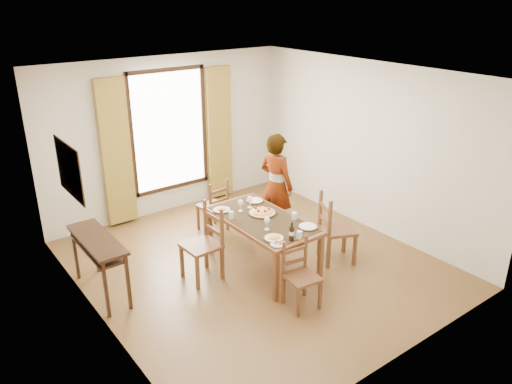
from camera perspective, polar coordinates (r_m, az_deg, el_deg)
ground at (r=7.29m, az=-0.10°, el=-8.20°), size 5.00×5.00×0.00m
room_shell at (r=6.74m, az=-0.79°, el=3.63°), size 4.60×5.10×2.74m
console_table at (r=6.62m, az=-17.66°, el=-5.93°), size 0.38×1.20×0.80m
dining_table at (r=6.91m, az=0.69°, el=-3.57°), size 0.88×1.69×0.76m
chair_west at (r=6.78m, az=-6.00°, el=-6.11°), size 0.48×0.48×1.04m
chair_north at (r=8.09m, az=-4.86°, el=-1.73°), size 0.44×0.44×0.90m
chair_south at (r=6.25m, az=5.12°, el=-9.63°), size 0.42×0.42×0.86m
chair_east at (r=7.25m, az=9.04°, el=-4.37°), size 0.61×0.61×1.04m
man at (r=7.81m, az=2.34°, el=0.75°), size 0.77×0.64×1.67m
plate_sw at (r=6.32m, az=2.07°, el=-5.17°), size 0.27×0.27×0.05m
plate_se at (r=6.65m, az=5.95°, el=-3.83°), size 0.27×0.27×0.05m
plate_nw at (r=7.12m, az=-3.94°, el=-1.93°), size 0.27×0.27×0.05m
plate_ne at (r=7.41m, az=-0.14°, el=-0.88°), size 0.27×0.27×0.05m
pasta_platter at (r=7.00m, az=0.73°, el=-2.12°), size 0.40×0.40×0.10m
caprese_plate at (r=6.20m, az=2.55°, el=-5.83°), size 0.20×0.20×0.04m
wine_glass_a at (r=6.53m, az=1.27°, el=-3.60°), size 0.08×0.08×0.18m
wine_glass_b at (r=7.17m, az=-0.71°, el=-1.13°), size 0.08×0.08×0.18m
wine_glass_c at (r=7.06m, az=-1.77°, el=-1.52°), size 0.08×0.08×0.18m
tumbler_a at (r=6.85m, az=4.41°, el=-2.74°), size 0.07×0.07×0.10m
tumbler_b at (r=6.87m, az=-2.85°, el=-2.64°), size 0.07×0.07×0.10m
tumbler_c at (r=6.35m, az=4.98°, el=-4.89°), size 0.07×0.07×0.10m
wine_bottle at (r=6.26m, az=4.10°, el=-4.51°), size 0.07×0.07×0.25m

